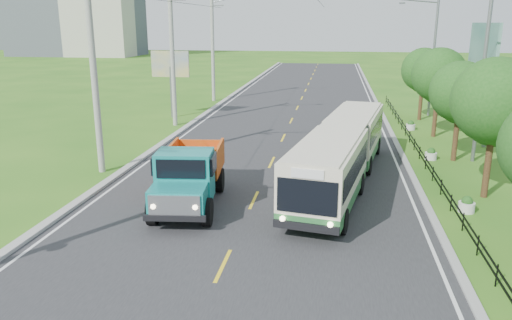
% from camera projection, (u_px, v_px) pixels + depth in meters
% --- Properties ---
extents(ground, '(240.00, 240.00, 0.00)m').
position_uv_depth(ground, '(223.00, 266.00, 15.52)').
color(ground, '#2A6217').
rests_on(ground, ground).
extents(road, '(14.00, 120.00, 0.02)m').
position_uv_depth(road, '(286.00, 132.00, 34.55)').
color(road, '#28282B').
rests_on(road, ground).
extents(curb_left, '(0.40, 120.00, 0.15)m').
position_uv_depth(curb_left, '(186.00, 127.00, 35.62)').
color(curb_left, '#9E9E99').
rests_on(curb_left, ground).
extents(curb_right, '(0.30, 120.00, 0.10)m').
position_uv_depth(curb_right, '(392.00, 134.00, 33.47)').
color(curb_right, '#9E9E99').
rests_on(curb_right, ground).
extents(edge_line_left, '(0.12, 120.00, 0.00)m').
position_uv_depth(edge_line_left, '(193.00, 128.00, 35.55)').
color(edge_line_left, silver).
rests_on(edge_line_left, road).
extents(edge_line_right, '(0.12, 120.00, 0.00)m').
position_uv_depth(edge_line_right, '(384.00, 135.00, 33.55)').
color(edge_line_right, silver).
rests_on(edge_line_right, road).
extents(centre_dash, '(0.12, 2.20, 0.00)m').
position_uv_depth(centre_dash, '(223.00, 265.00, 15.51)').
color(centre_dash, yellow).
rests_on(centre_dash, road).
extents(railing_right, '(0.04, 40.00, 0.60)m').
position_uv_depth(railing_right, '(420.00, 154.00, 27.56)').
color(railing_right, black).
rests_on(railing_right, ground).
extents(pole_near, '(3.51, 0.32, 10.00)m').
position_uv_depth(pole_near, '(94.00, 70.00, 23.97)').
color(pole_near, gray).
rests_on(pole_near, ground).
extents(pole_mid, '(3.51, 0.32, 10.00)m').
position_uv_depth(pole_mid, '(173.00, 55.00, 35.39)').
color(pole_mid, gray).
rests_on(pole_mid, ground).
extents(pole_far, '(3.51, 0.32, 10.00)m').
position_uv_depth(pole_far, '(213.00, 47.00, 46.82)').
color(pole_far, gray).
rests_on(pole_far, ground).
extents(tree_third, '(3.60, 3.62, 6.00)m').
position_uv_depth(tree_third, '(496.00, 105.00, 20.72)').
color(tree_third, '#382314').
rests_on(tree_third, ground).
extents(tree_fourth, '(3.24, 3.31, 5.40)m').
position_uv_depth(tree_fourth, '(461.00, 95.00, 26.54)').
color(tree_fourth, '#382314').
rests_on(tree_fourth, ground).
extents(tree_fifth, '(3.48, 3.52, 5.80)m').
position_uv_depth(tree_fifth, '(439.00, 78.00, 32.18)').
color(tree_fifth, '#382314').
rests_on(tree_fifth, ground).
extents(tree_back, '(3.30, 3.36, 5.50)m').
position_uv_depth(tree_back, '(424.00, 72.00, 37.95)').
color(tree_back, '#382314').
rests_on(tree_back, ground).
extents(streetlight_mid, '(3.02, 0.20, 9.07)m').
position_uv_depth(streetlight_mid, '(480.00, 70.00, 25.94)').
color(streetlight_mid, slate).
rests_on(streetlight_mid, ground).
extents(streetlight_far, '(3.02, 0.20, 9.07)m').
position_uv_depth(streetlight_far, '(432.00, 54.00, 39.27)').
color(streetlight_far, slate).
rests_on(streetlight_far, ground).
extents(planter_near, '(0.64, 0.64, 0.67)m').
position_uv_depth(planter_near, '(467.00, 205.00, 19.86)').
color(planter_near, silver).
rests_on(planter_near, ground).
extents(planter_mid, '(0.64, 0.64, 0.67)m').
position_uv_depth(planter_mid, '(431.00, 154.00, 27.48)').
color(planter_mid, silver).
rests_on(planter_mid, ground).
extents(planter_far, '(0.64, 0.64, 0.67)m').
position_uv_depth(planter_far, '(411.00, 126.00, 35.09)').
color(planter_far, silver).
rests_on(planter_far, ground).
extents(billboard_left, '(3.00, 0.20, 5.20)m').
position_uv_depth(billboard_left, '(170.00, 68.00, 38.76)').
color(billboard_left, slate).
rests_on(billboard_left, ground).
extents(billboard_right, '(0.24, 6.00, 7.30)m').
position_uv_depth(billboard_right, '(483.00, 55.00, 31.28)').
color(billboard_right, slate).
rests_on(billboard_right, ground).
extents(apartment_far, '(24.00, 14.00, 26.00)m').
position_uv_depth(apartment_far, '(35.00, 1.00, 138.31)').
color(apartment_far, '#B7B2A3').
rests_on(apartment_far, ground).
extents(bus, '(4.72, 14.41, 2.75)m').
position_uv_depth(bus, '(342.00, 149.00, 23.07)').
color(bus, '#296832').
rests_on(bus, ground).
extents(dump_truck, '(2.90, 6.21, 2.52)m').
position_uv_depth(dump_truck, '(189.00, 172.00, 20.28)').
color(dump_truck, '#168682').
rests_on(dump_truck, ground).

